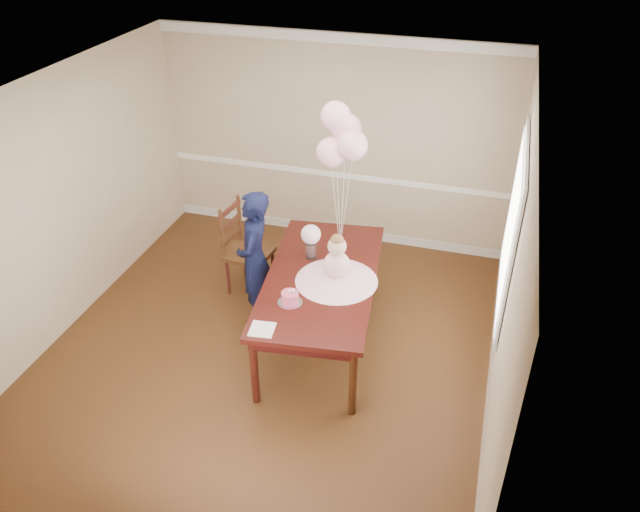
# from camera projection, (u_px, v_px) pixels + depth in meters

# --- Properties ---
(floor) EXTENTS (4.50, 5.00, 0.00)m
(floor) POSITION_uv_depth(u_px,v_px,m) (269.00, 348.00, 6.60)
(floor) COLOR #371E0D
(floor) RESTS_ON ground
(ceiling) EXTENTS (4.50, 5.00, 0.02)m
(ceiling) POSITION_uv_depth(u_px,v_px,m) (255.00, 99.00, 5.15)
(ceiling) COLOR white
(ceiling) RESTS_ON wall_back
(wall_back) EXTENTS (4.50, 0.02, 2.70)m
(wall_back) POSITION_uv_depth(u_px,v_px,m) (334.00, 142.00, 7.90)
(wall_back) COLOR tan
(wall_back) RESTS_ON floor
(wall_front) EXTENTS (4.50, 0.02, 2.70)m
(wall_front) POSITION_uv_depth(u_px,v_px,m) (119.00, 438.00, 3.85)
(wall_front) COLOR tan
(wall_front) RESTS_ON floor
(wall_left) EXTENTS (0.02, 5.00, 2.70)m
(wall_left) POSITION_uv_depth(u_px,v_px,m) (59.00, 207.00, 6.41)
(wall_left) COLOR tan
(wall_left) RESTS_ON floor
(wall_right) EXTENTS (0.02, 5.00, 2.70)m
(wall_right) POSITION_uv_depth(u_px,v_px,m) (509.00, 277.00, 5.34)
(wall_right) COLOR tan
(wall_right) RESTS_ON floor
(chair_rail_trim) EXTENTS (4.50, 0.02, 0.07)m
(chair_rail_trim) POSITION_uv_depth(u_px,v_px,m) (333.00, 174.00, 8.13)
(chair_rail_trim) COLOR white
(chair_rail_trim) RESTS_ON wall_back
(crown_molding) EXTENTS (4.50, 0.02, 0.12)m
(crown_molding) POSITION_uv_depth(u_px,v_px,m) (335.00, 38.00, 7.20)
(crown_molding) COLOR white
(crown_molding) RESTS_ON wall_back
(baseboard_trim) EXTENTS (4.50, 0.02, 0.12)m
(baseboard_trim) POSITION_uv_depth(u_px,v_px,m) (332.00, 230.00, 8.58)
(baseboard_trim) COLOR silver
(baseboard_trim) RESTS_ON floor
(window_frame) EXTENTS (0.02, 1.66, 1.56)m
(window_frame) POSITION_uv_depth(u_px,v_px,m) (512.00, 228.00, 5.64)
(window_frame) COLOR silver
(window_frame) RESTS_ON wall_right
(window_blinds) EXTENTS (0.01, 1.50, 1.40)m
(window_blinds) POSITION_uv_depth(u_px,v_px,m) (510.00, 228.00, 5.64)
(window_blinds) COLOR white
(window_blinds) RESTS_ON wall_right
(dining_table_top) EXTENTS (1.35, 2.30, 0.05)m
(dining_table_top) POSITION_uv_depth(u_px,v_px,m) (321.00, 278.00, 6.31)
(dining_table_top) COLOR black
(dining_table_top) RESTS_ON table_leg_fl
(table_apron) EXTENTS (1.22, 2.17, 0.11)m
(table_apron) POSITION_uv_depth(u_px,v_px,m) (321.00, 285.00, 6.35)
(table_apron) COLOR black
(table_apron) RESTS_ON table_leg_fl
(table_leg_fl) EXTENTS (0.08, 0.08, 0.76)m
(table_leg_fl) POSITION_uv_depth(u_px,v_px,m) (254.00, 371.00, 5.75)
(table_leg_fl) COLOR black
(table_leg_fl) RESTS_ON floor
(table_leg_fr) EXTENTS (0.08, 0.08, 0.76)m
(table_leg_fr) POSITION_uv_depth(u_px,v_px,m) (353.00, 382.00, 5.63)
(table_leg_fr) COLOR black
(table_leg_fr) RESTS_ON floor
(table_leg_bl) EXTENTS (0.08, 0.08, 0.76)m
(table_leg_bl) POSITION_uv_depth(u_px,v_px,m) (297.00, 256.00, 7.42)
(table_leg_bl) COLOR black
(table_leg_bl) RESTS_ON floor
(table_leg_br) EXTENTS (0.08, 0.08, 0.76)m
(table_leg_br) POSITION_uv_depth(u_px,v_px,m) (374.00, 263.00, 7.30)
(table_leg_br) COLOR black
(table_leg_br) RESTS_ON floor
(baby_skirt) EXTENTS (0.92, 0.92, 0.11)m
(baby_skirt) POSITION_uv_depth(u_px,v_px,m) (336.00, 276.00, 6.19)
(baby_skirt) COLOR #FDBADA
(baby_skirt) RESTS_ON dining_table_top
(baby_torso) EXTENTS (0.26, 0.26, 0.26)m
(baby_torso) POSITION_uv_depth(u_px,v_px,m) (337.00, 264.00, 6.12)
(baby_torso) COLOR #FFA1C5
(baby_torso) RESTS_ON baby_skirt
(baby_head) EXTENTS (0.19, 0.19, 0.19)m
(baby_head) POSITION_uv_depth(u_px,v_px,m) (337.00, 246.00, 6.01)
(baby_head) COLOR #D7AD94
(baby_head) RESTS_ON baby_torso
(baby_hair) EXTENTS (0.13, 0.13, 0.13)m
(baby_hair) POSITION_uv_depth(u_px,v_px,m) (337.00, 240.00, 5.97)
(baby_hair) COLOR brown
(baby_hair) RESTS_ON baby_head
(cake_platter) EXTENTS (0.27, 0.27, 0.01)m
(cake_platter) POSITION_uv_depth(u_px,v_px,m) (290.00, 302.00, 5.91)
(cake_platter) COLOR silver
(cake_platter) RESTS_ON dining_table_top
(birthday_cake) EXTENTS (0.18, 0.18, 0.11)m
(birthday_cake) POSITION_uv_depth(u_px,v_px,m) (290.00, 297.00, 5.88)
(birthday_cake) COLOR #D64369
(birthday_cake) RESTS_ON cake_platter
(cake_flower_a) EXTENTS (0.03, 0.03, 0.03)m
(cake_flower_a) POSITION_uv_depth(u_px,v_px,m) (290.00, 291.00, 5.84)
(cake_flower_a) COLOR silver
(cake_flower_a) RESTS_ON birthday_cake
(cake_flower_b) EXTENTS (0.03, 0.03, 0.03)m
(cake_flower_b) POSITION_uv_depth(u_px,v_px,m) (294.00, 290.00, 5.85)
(cake_flower_b) COLOR white
(cake_flower_b) RESTS_ON birthday_cake
(rose_vase_near) EXTENTS (0.12, 0.12, 0.17)m
(rose_vase_near) POSITION_uv_depth(u_px,v_px,m) (311.00, 250.00, 6.54)
(rose_vase_near) COLOR silver
(rose_vase_near) RESTS_ON dining_table_top
(roses_near) EXTENTS (0.21, 0.21, 0.21)m
(roses_near) POSITION_uv_depth(u_px,v_px,m) (311.00, 234.00, 6.43)
(roses_near) COLOR beige
(roses_near) RESTS_ON rose_vase_near
(napkin) EXTENTS (0.24, 0.24, 0.01)m
(napkin) POSITION_uv_depth(u_px,v_px,m) (262.00, 329.00, 5.57)
(napkin) COLOR white
(napkin) RESTS_ON dining_table_top
(balloon_weight) EXTENTS (0.05, 0.05, 0.02)m
(balloon_weight) POSITION_uv_depth(u_px,v_px,m) (340.00, 246.00, 6.77)
(balloon_weight) COLOR white
(balloon_weight) RESTS_ON dining_table_top
(balloon_a) EXTENTS (0.31, 0.31, 0.31)m
(balloon_a) POSITION_uv_depth(u_px,v_px,m) (331.00, 152.00, 6.20)
(balloon_a) COLOR #FFB4C7
(balloon_a) RESTS_ON balloon_ribbon_a
(balloon_b) EXTENTS (0.31, 0.31, 0.31)m
(balloon_b) POSITION_uv_depth(u_px,v_px,m) (353.00, 146.00, 6.07)
(balloon_b) COLOR #F4ADD0
(balloon_b) RESTS_ON balloon_ribbon_b
(balloon_c) EXTENTS (0.31, 0.31, 0.31)m
(balloon_c) POSITION_uv_depth(u_px,v_px,m) (346.00, 128.00, 6.16)
(balloon_c) COLOR #E4A1B4
(balloon_c) RESTS_ON balloon_ribbon_c
(balloon_d) EXTENTS (0.31, 0.31, 0.31)m
(balloon_d) POSITION_uv_depth(u_px,v_px,m) (336.00, 116.00, 6.13)
(balloon_d) COLOR #FFB4D8
(balloon_d) RESTS_ON balloon_ribbon_d
(balloon_ribbon_a) EXTENTS (0.10, 0.02, 0.91)m
(balloon_ribbon_a) POSITION_uv_depth(u_px,v_px,m) (336.00, 208.00, 6.53)
(balloon_ribbon_a) COLOR silver
(balloon_ribbon_a) RESTS_ON balloon_weight
(balloon_ribbon_b) EXTENTS (0.12, 0.05, 1.02)m
(balloon_ribbon_b) POSITION_uv_depth(u_px,v_px,m) (346.00, 205.00, 6.46)
(balloon_ribbon_b) COLOR silver
(balloon_ribbon_b) RESTS_ON balloon_weight
(balloon_ribbon_c) EXTENTS (0.01, 0.11, 1.13)m
(balloon_ribbon_c) POSITION_uv_depth(u_px,v_px,m) (343.00, 197.00, 6.51)
(balloon_ribbon_c) COLOR white
(balloon_ribbon_c) RESTS_ON balloon_weight
(balloon_ribbon_d) EXTENTS (0.10, 0.10, 1.24)m
(balloon_ribbon_d) POSITION_uv_depth(u_px,v_px,m) (338.00, 191.00, 6.49)
(balloon_ribbon_d) COLOR white
(balloon_ribbon_d) RESTS_ON balloon_weight
(dining_chair_seat) EXTENTS (0.54, 0.54, 0.05)m
(dining_chair_seat) POSITION_uv_depth(u_px,v_px,m) (249.00, 254.00, 7.26)
(dining_chair_seat) COLOR #3C2110
(dining_chair_seat) RESTS_ON chair_leg_fl
(chair_leg_fl) EXTENTS (0.05, 0.05, 0.47)m
(chair_leg_fl) POSITION_uv_depth(u_px,v_px,m) (228.00, 277.00, 7.31)
(chair_leg_fl) COLOR #3B1510
(chair_leg_fl) RESTS_ON floor
(chair_leg_fr) EXTENTS (0.05, 0.05, 0.47)m
(chair_leg_fr) POSITION_uv_depth(u_px,v_px,m) (257.00, 284.00, 7.18)
(chair_leg_fr) COLOR #3B1A10
(chair_leg_fr) RESTS_ON floor
(chair_leg_bl) EXTENTS (0.05, 0.05, 0.47)m
(chair_leg_bl) POSITION_uv_depth(u_px,v_px,m) (244.00, 260.00, 7.62)
(chair_leg_bl) COLOR #38200F
(chair_leg_bl) RESTS_ON floor
(chair_leg_br) EXTENTS (0.05, 0.05, 0.47)m
(chair_leg_br) POSITION_uv_depth(u_px,v_px,m) (273.00, 267.00, 7.48)
(chair_leg_br) COLOR #38130F
(chair_leg_br) RESTS_ON floor
(chair_back_post_l) EXTENTS (0.05, 0.05, 0.61)m
(chair_back_post_l) POSITION_uv_depth(u_px,v_px,m) (222.00, 234.00, 7.01)
(chair_back_post_l) COLOR #3C2110
(chair_back_post_l) RESTS_ON dining_chair_seat
(chair_back_post_r) EXTENTS (0.05, 0.05, 0.61)m
(chair_back_post_r) POSITION_uv_depth(u_px,v_px,m) (240.00, 219.00, 7.31)
(chair_back_post_r) COLOR #361D0E
(chair_back_post_r) RESTS_ON dining_chair_seat
(chair_slat_low) EXTENTS (0.09, 0.44, 0.05)m
(chair_slat_low) POSITION_uv_depth(u_px,v_px,m) (232.00, 236.00, 7.23)
(chair_slat_low) COLOR #391C0F
(chair_slat_low) RESTS_ON dining_chair_seat
(chair_slat_mid) EXTENTS (0.09, 0.44, 0.05)m
(chair_slat_mid) POSITION_uv_depth(u_px,v_px,m) (231.00, 223.00, 7.14)
(chair_slat_mid) COLOR #39180F
(chair_slat_mid) RESTS_ON dining_chair_seat
(chair_slat_top) EXTENTS (0.09, 0.44, 0.05)m
(chair_slat_top) POSITION_uv_depth(u_px,v_px,m) (230.00, 210.00, 7.05)
(chair_slat_top) COLOR #38140F
(chair_slat_top) RESTS_ON dining_chair_seat
(woman) EXTENTS (0.48, 0.63, 1.56)m
(woman) POSITION_uv_depth(u_px,v_px,m) (255.00, 259.00, 6.63)
(woman) COLOR black
(woman) RESTS_ON floor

